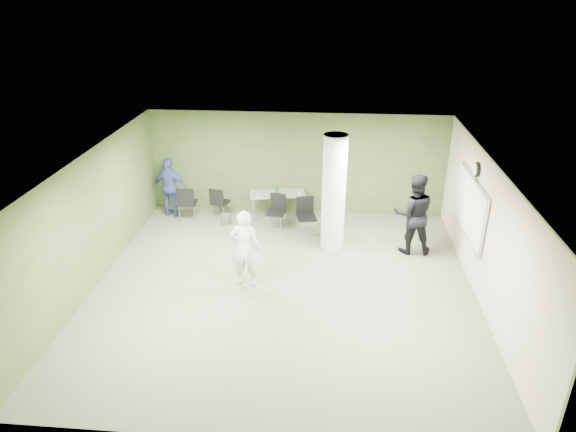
# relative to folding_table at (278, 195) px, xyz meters

# --- Properties ---
(floor) EXTENTS (8.00, 8.00, 0.00)m
(floor) POSITION_rel_folding_table_xyz_m (0.48, -3.54, -0.66)
(floor) COLOR #575744
(floor) RESTS_ON ground
(ceiling) EXTENTS (8.00, 8.00, 0.00)m
(ceiling) POSITION_rel_folding_table_xyz_m (0.48, -3.54, 2.14)
(ceiling) COLOR white
(ceiling) RESTS_ON wall_back
(wall_back) EXTENTS (8.00, 2.80, 0.02)m
(wall_back) POSITION_rel_folding_table_xyz_m (0.48, 0.46, 0.74)
(wall_back) COLOR #405427
(wall_back) RESTS_ON floor
(wall_left) EXTENTS (0.02, 8.00, 2.80)m
(wall_left) POSITION_rel_folding_table_xyz_m (-3.52, -3.54, 0.74)
(wall_left) COLOR #405427
(wall_left) RESTS_ON floor
(wall_right_cream) EXTENTS (0.02, 8.00, 2.80)m
(wall_right_cream) POSITION_rel_folding_table_xyz_m (4.48, -3.54, 0.74)
(wall_right_cream) COLOR beige
(wall_right_cream) RESTS_ON floor
(column) EXTENTS (0.56, 0.56, 2.80)m
(column) POSITION_rel_folding_table_xyz_m (1.48, -1.54, 0.74)
(column) COLOR silver
(column) RESTS_ON floor
(whiteboard) EXTENTS (0.05, 2.30, 1.30)m
(whiteboard) POSITION_rel_folding_table_xyz_m (4.41, -2.34, 0.84)
(whiteboard) COLOR silver
(whiteboard) RESTS_ON wall_right_cream
(wall_clock) EXTENTS (0.06, 0.32, 0.32)m
(wall_clock) POSITION_rel_folding_table_xyz_m (4.41, -2.34, 1.69)
(wall_clock) COLOR black
(wall_clock) RESTS_ON wall_right_cream
(folding_table) EXTENTS (1.58, 0.90, 0.96)m
(folding_table) POSITION_rel_folding_table_xyz_m (0.00, 0.00, 0.00)
(folding_table) COLOR gray
(folding_table) RESTS_ON floor
(wastebasket) EXTENTS (0.24, 0.24, 0.28)m
(wastebasket) POSITION_rel_folding_table_xyz_m (-1.35, -0.59, -0.52)
(wastebasket) COLOR #4C4C4C
(wastebasket) RESTS_ON floor
(chair_back_left) EXTENTS (0.52, 0.52, 0.96)m
(chair_back_left) POSITION_rel_folding_table_xyz_m (-2.41, -0.43, -0.10)
(chair_back_left) COLOR black
(chair_back_left) RESTS_ON floor
(chair_back_right) EXTENTS (0.54, 0.54, 0.87)m
(chair_back_right) POSITION_rel_folding_table_xyz_m (-1.60, -0.18, -0.15)
(chair_back_right) COLOR black
(chair_back_right) RESTS_ON floor
(chair_table_left) EXTENTS (0.52, 0.52, 0.89)m
(chair_table_left) POSITION_rel_folding_table_xyz_m (0.03, -0.61, -0.14)
(chair_table_left) COLOR black
(chair_table_left) RESTS_ON floor
(chair_table_right) EXTENTS (0.57, 0.57, 0.95)m
(chair_table_right) POSITION_rel_folding_table_xyz_m (0.80, -0.87, -0.10)
(chair_table_right) COLOR black
(chair_table_right) RESTS_ON floor
(woman_white) EXTENTS (0.63, 0.42, 1.72)m
(woman_white) POSITION_rel_folding_table_xyz_m (-0.33, -3.46, 0.20)
(woman_white) COLOR silver
(woman_white) RESTS_ON floor
(man_black) EXTENTS (0.97, 0.77, 1.96)m
(man_black) POSITION_rel_folding_table_xyz_m (3.35, -1.67, 0.32)
(man_black) COLOR black
(man_black) RESTS_ON floor
(man_blue) EXTENTS (1.02, 0.56, 1.65)m
(man_blue) POSITION_rel_folding_table_xyz_m (-2.92, -0.14, 0.17)
(man_blue) COLOR #3C4997
(man_blue) RESTS_ON floor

